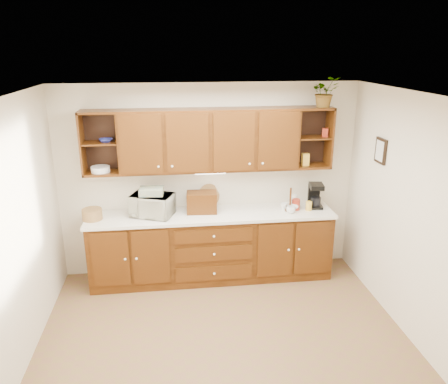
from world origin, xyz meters
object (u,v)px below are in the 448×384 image
object	(u,v)px
bread_box	(202,202)
potted_plant	(325,92)
coffee_maker	(315,196)
microwave	(152,205)

from	to	relation	value
bread_box	potted_plant	bearing A→B (deg)	4.31
coffee_maker	bread_box	bearing A→B (deg)	-171.71
microwave	bread_box	xyz separation A→B (m)	(0.65, 0.05, -0.01)
bread_box	coffee_maker	size ratio (longest dim) A/B	1.18
microwave	coffee_maker	distance (m)	2.20
microwave	coffee_maker	size ratio (longest dim) A/B	1.56
microwave	bread_box	world-z (taller)	microwave
microwave	bread_box	size ratio (longest dim) A/B	1.33
microwave	potted_plant	xyz separation A→B (m)	(2.23, 0.07, 1.40)
bread_box	coffee_maker	world-z (taller)	coffee_maker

